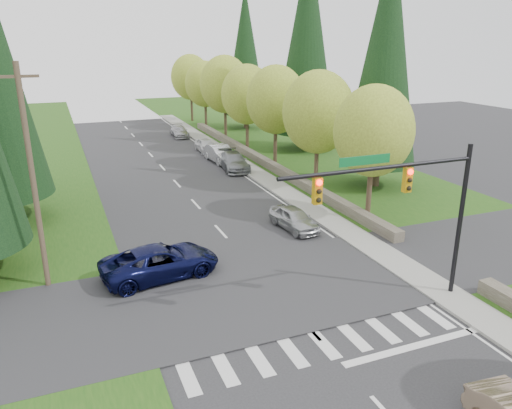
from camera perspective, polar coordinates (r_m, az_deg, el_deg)
ground at (r=17.39m, az=13.23°, el=-20.76°), size 120.00×120.00×0.00m
grass_east at (r=38.94m, az=12.28°, el=1.92°), size 14.00×110.00×0.06m
cross_street at (r=23.19m, az=1.81°, el=-9.45°), size 120.00×8.00×0.10m
sidewalk_east at (r=37.67m, az=2.85°, el=1.83°), size 1.80×80.00×0.13m
curb_east at (r=37.33m, az=1.67°, el=1.69°), size 0.20×80.00×0.13m
stone_wall_north at (r=45.33m, az=0.57°, el=5.11°), size 0.70×40.00×0.70m
traffic_signal at (r=20.68m, az=17.13°, el=1.13°), size 8.70×0.37×6.80m
utility_pole at (r=23.45m, az=-24.15°, el=2.72°), size 1.60×0.24×10.00m
decid_tree_0 at (r=30.76m, az=13.30°, el=8.16°), size 4.80×4.80×8.37m
decid_tree_1 at (r=36.64m, az=7.13°, el=10.43°), size 5.20×5.20×8.80m
decid_tree_2 at (r=42.74m, az=2.28°, el=11.87°), size 5.00×5.00×8.82m
decid_tree_3 at (r=49.23m, az=-1.03°, el=12.46°), size 5.00×5.00×8.55m
decid_tree_4 at (r=55.79m, az=-3.59°, el=13.55°), size 5.40×5.40×9.18m
decid_tree_5 at (r=62.43m, az=-5.87°, el=13.53°), size 4.80×4.80×8.30m
decid_tree_6 at (r=69.15m, az=-7.49°, el=14.23°), size 5.20×5.20×8.86m
conifer_e_a at (r=37.99m, az=14.63°, el=16.33°), size 5.44×5.44×17.80m
conifer_e_b at (r=50.43m, az=5.86°, el=18.35°), size 6.12×6.12×19.80m
conifer_e_c at (r=62.83m, az=-1.23°, el=17.09°), size 5.10×5.10×16.80m
suv_navy at (r=24.25m, az=-10.87°, el=-6.44°), size 5.91×3.37×1.56m
parked_car_a at (r=29.75m, az=4.38°, el=-1.60°), size 2.03×4.07×1.33m
parked_car_b at (r=43.25m, az=-2.58°, el=4.95°), size 2.57×5.23×1.46m
parked_car_c at (r=46.00m, az=-4.12°, el=5.81°), size 2.07×4.87×1.56m
parked_car_d at (r=50.35m, az=-5.75°, el=6.75°), size 1.70×4.00×1.35m
parked_car_e at (r=58.66m, az=-8.75°, el=8.25°), size 1.95×4.31×1.22m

